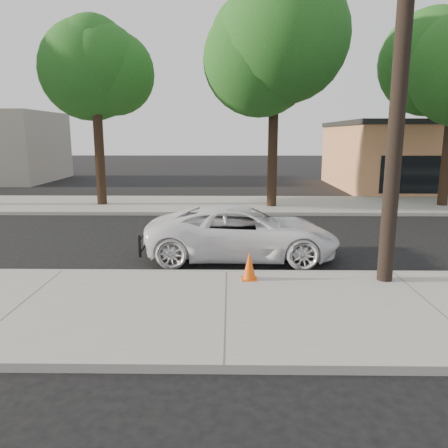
# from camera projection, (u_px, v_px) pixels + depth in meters

# --- Properties ---
(ground) EXTENTS (120.00, 120.00, 0.00)m
(ground) POSITION_uv_depth(u_px,v_px,m) (227.00, 254.00, 12.65)
(ground) COLOR black
(ground) RESTS_ON ground
(near_sidewalk) EXTENTS (90.00, 4.40, 0.15)m
(near_sidewalk) POSITION_uv_depth(u_px,v_px,m) (226.00, 309.00, 8.43)
(near_sidewalk) COLOR gray
(near_sidewalk) RESTS_ON ground
(far_sidewalk) EXTENTS (90.00, 5.00, 0.15)m
(far_sidewalk) POSITION_uv_depth(u_px,v_px,m) (228.00, 205.00, 20.96)
(far_sidewalk) COLOR gray
(far_sidewalk) RESTS_ON ground
(curb_near) EXTENTS (90.00, 0.12, 0.16)m
(curb_near) POSITION_uv_depth(u_px,v_px,m) (227.00, 274.00, 10.58)
(curb_near) COLOR #9E9B93
(curb_near) RESTS_ON ground
(utility_pole) EXTENTS (1.40, 0.34, 9.00)m
(utility_pole) POSITION_uv_depth(u_px,v_px,m) (401.00, 70.00, 9.01)
(utility_pole) COLOR black
(utility_pole) RESTS_ON near_sidewalk
(tree_b) EXTENTS (4.34, 4.20, 8.45)m
(tree_b) POSITION_uv_depth(u_px,v_px,m) (98.00, 71.00, 19.39)
(tree_b) COLOR black
(tree_b) RESTS_ON far_sidewalk
(tree_c) EXTENTS (4.96, 4.80, 9.55)m
(tree_c) POSITION_uv_depth(u_px,v_px,m) (280.00, 51.00, 18.71)
(tree_c) COLOR black
(tree_c) RESTS_ON far_sidewalk
(police_cruiser) EXTENTS (5.28, 2.47, 1.46)m
(police_cruiser) POSITION_uv_depth(u_px,v_px,m) (243.00, 232.00, 12.09)
(police_cruiser) COLOR white
(police_cruiser) RESTS_ON ground
(traffic_cone) EXTENTS (0.36, 0.36, 0.67)m
(traffic_cone) POSITION_uv_depth(u_px,v_px,m) (249.00, 266.00, 9.90)
(traffic_cone) COLOR #E44F0C
(traffic_cone) RESTS_ON near_sidewalk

